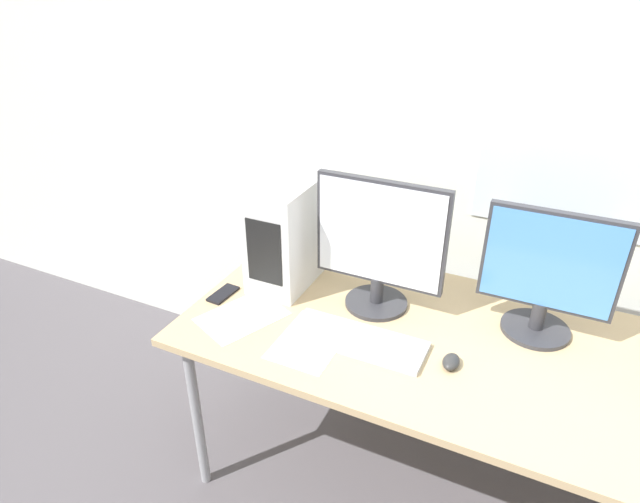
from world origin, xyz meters
name	(u,v)px	position (x,y,z in m)	size (l,w,h in m)	color
wall_back	(571,137)	(0.00, 1.01, 1.35)	(8.00, 0.07, 2.70)	silver
desk	(518,369)	(0.00, 0.44, 0.72)	(2.31, 0.88, 0.76)	tan
pc_tower	(290,231)	(-0.92, 0.57, 0.97)	(0.20, 0.39, 0.42)	silver
monitor_main	(380,244)	(-0.53, 0.53, 1.02)	(0.48, 0.23, 0.50)	#333338
monitor_right_near	(549,274)	(0.03, 0.62, 1.00)	(0.43, 0.23, 0.46)	#333338
keyboard	(358,340)	(-0.51, 0.29, 0.77)	(0.47, 0.17, 0.02)	silver
mouse	(452,362)	(-0.19, 0.31, 0.78)	(0.05, 0.08, 0.03)	#2D2D2D
cell_phone	(224,294)	(-1.09, 0.34, 0.77)	(0.07, 0.14, 0.01)	black
paper_sheet_left	(243,317)	(-0.95, 0.25, 0.76)	(0.31, 0.35, 0.00)	white
paper_sheet_front	(311,341)	(-0.66, 0.23, 0.76)	(0.21, 0.30, 0.00)	white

